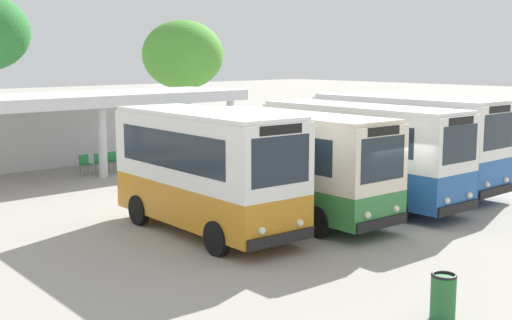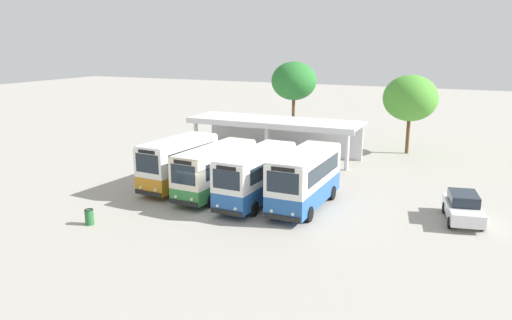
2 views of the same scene
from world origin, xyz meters
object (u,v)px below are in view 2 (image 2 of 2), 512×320
waiting_chair_middle_seat (283,154)px  city_bus_middle_cream (257,174)px  waiting_chair_fourth_seat (290,155)px  city_bus_fourth_amber (305,177)px  waiting_chair_end_by_column (268,153)px  parked_car_flank (463,207)px  waiting_chair_second_from_end (275,154)px  litter_bin_apron (89,217)px  city_bus_nearest_orange (179,162)px  city_bus_second_in_row (216,169)px

waiting_chair_middle_seat → city_bus_middle_cream: bearing=-76.5°
waiting_chair_fourth_seat → city_bus_fourth_amber: bearing=-64.9°
waiting_chair_end_by_column → parked_car_flank: bearing=-30.7°
waiting_chair_second_from_end → waiting_chair_middle_seat: same height
city_bus_middle_cream → parked_car_flank: city_bus_middle_cream is taller
waiting_chair_fourth_seat → waiting_chair_middle_seat: bearing=173.8°
city_bus_middle_cream → city_bus_fourth_amber: bearing=6.3°
city_bus_fourth_amber → litter_bin_apron: 12.76m
parked_car_flank → litter_bin_apron: bearing=-153.8°
waiting_chair_fourth_seat → litter_bin_apron: bearing=-104.3°
waiting_chair_middle_seat → litter_bin_apron: (-4.12, -18.92, -0.07)m
parked_car_flank → waiting_chair_end_by_column: size_ratio=5.13×
city_bus_middle_cream → parked_car_flank: 12.26m
litter_bin_apron → city_bus_nearest_orange: bearing=85.3°
parked_car_flank → waiting_chair_middle_seat: 17.66m
litter_bin_apron → parked_car_flank: bearing=26.2°
parked_car_flank → waiting_chair_second_from_end: bearing=148.3°
waiting_chair_second_from_end → waiting_chair_middle_seat: (0.68, 0.03, 0.00)m
city_bus_nearest_orange → litter_bin_apron: size_ratio=7.45×
city_bus_middle_cream → waiting_chair_middle_seat: (-2.74, 11.42, -1.33)m
parked_car_flank → litter_bin_apron: (-18.94, -9.33, -0.37)m
waiting_chair_second_from_end → city_bus_second_in_row: bearing=-88.3°
waiting_chair_middle_seat → litter_bin_apron: bearing=-102.3°
city_bus_second_in_row → city_bus_fourth_amber: bearing=0.7°
waiting_chair_middle_seat → waiting_chair_end_by_column: bearing=179.2°
parked_car_flank → waiting_chair_second_from_end: size_ratio=5.13×
litter_bin_apron → city_bus_fourth_amber: bearing=38.2°
city_bus_second_in_row → waiting_chair_fourth_seat: size_ratio=8.73×
city_bus_nearest_orange → waiting_chair_second_from_end: 11.25m
city_bus_second_in_row → waiting_chair_middle_seat: (0.36, 11.15, -1.28)m
city_bus_fourth_amber → waiting_chair_end_by_column: (-7.19, 11.10, -1.40)m
waiting_chair_middle_seat → waiting_chair_fourth_seat: (0.68, -0.07, 0.00)m
waiting_chair_middle_seat → waiting_chair_fourth_seat: 0.68m
city_bus_second_in_row → waiting_chair_fourth_seat: city_bus_second_in_row is taller
waiting_chair_fourth_seat → litter_bin_apron: size_ratio=0.96×
city_bus_fourth_amber → city_bus_second_in_row: bearing=-179.3°
waiting_chair_middle_seat → litter_bin_apron: litter_bin_apron is taller
waiting_chair_fourth_seat → city_bus_middle_cream: bearing=-79.7°
city_bus_nearest_orange → litter_bin_apron: city_bus_nearest_orange is taller
waiting_chair_second_from_end → waiting_chair_fourth_seat: bearing=-1.8°
city_bus_fourth_amber → parked_car_flank: bearing=9.4°
city_bus_second_in_row → waiting_chair_end_by_column: 11.28m
city_bus_fourth_amber → waiting_chair_fourth_seat: city_bus_fourth_amber is taller
parked_car_flank → city_bus_second_in_row: bearing=-174.2°
city_bus_second_in_row → city_bus_fourth_amber: size_ratio=1.01×
city_bus_nearest_orange → city_bus_second_in_row: size_ratio=0.89×
city_bus_nearest_orange → city_bus_fourth_amber: size_ratio=0.90×
waiting_chair_second_from_end → city_bus_middle_cream: bearing=-73.3°
city_bus_fourth_amber → parked_car_flank: 9.17m
parked_car_flank → waiting_chair_fourth_seat: size_ratio=5.13×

